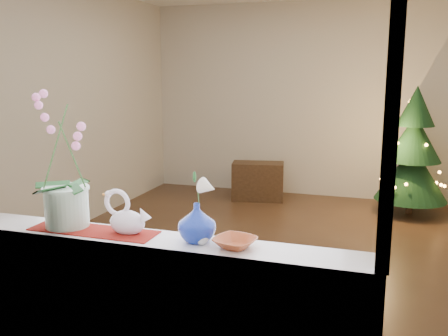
# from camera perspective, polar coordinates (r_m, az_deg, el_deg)

# --- Properties ---
(ground) EXTENTS (5.00, 5.00, 0.00)m
(ground) POSITION_cam_1_polar(r_m,az_deg,el_deg) (4.99, 4.72, -9.58)
(ground) COLOR #372316
(ground) RESTS_ON ground
(wall_back) EXTENTS (4.50, 0.10, 2.70)m
(wall_back) POSITION_cam_1_polar(r_m,az_deg,el_deg) (7.15, 9.61, 7.62)
(wall_back) COLOR beige
(wall_back) RESTS_ON ground
(wall_front) EXTENTS (4.50, 0.10, 2.70)m
(wall_front) POSITION_cam_1_polar(r_m,az_deg,el_deg) (2.35, -9.10, 1.02)
(wall_front) COLOR beige
(wall_front) RESTS_ON ground
(wall_left) EXTENTS (0.10, 5.00, 2.70)m
(wall_left) POSITION_cam_1_polar(r_m,az_deg,el_deg) (5.65, -17.99, 6.38)
(wall_left) COLOR beige
(wall_left) RESTS_ON ground
(window_apron) EXTENTS (2.20, 0.08, 0.88)m
(window_apron) POSITION_cam_1_polar(r_m,az_deg,el_deg) (2.69, -8.07, -18.29)
(window_apron) COLOR white
(window_apron) RESTS_ON ground
(windowsill) EXTENTS (2.20, 0.26, 0.04)m
(windowsill) POSITION_cam_1_polar(r_m,az_deg,el_deg) (2.57, -7.46, -8.41)
(windowsill) COLOR white
(windowsill) RESTS_ON window_apron
(window_frame) EXTENTS (2.22, 0.06, 1.60)m
(window_frame) POSITION_cam_1_polar(r_m,az_deg,el_deg) (2.34, -9.02, 9.61)
(window_frame) COLOR white
(window_frame) RESTS_ON windowsill
(runner) EXTENTS (0.70, 0.20, 0.01)m
(runner) POSITION_cam_1_polar(r_m,az_deg,el_deg) (2.75, -14.70, -6.93)
(runner) COLOR maroon
(runner) RESTS_ON windowsill
(orchid_pot) EXTENTS (0.32, 0.32, 0.74)m
(orchid_pot) POSITION_cam_1_polar(r_m,az_deg,el_deg) (2.77, -17.84, 0.84)
(orchid_pot) COLOR silver
(orchid_pot) RESTS_ON windowsill
(swan) EXTENTS (0.26, 0.12, 0.22)m
(swan) POSITION_cam_1_polar(r_m,az_deg,el_deg) (2.63, -11.03, -5.09)
(swan) COLOR silver
(swan) RESTS_ON windowsill
(blue_vase) EXTENTS (0.26, 0.26, 0.23)m
(blue_vase) POSITION_cam_1_polar(r_m,az_deg,el_deg) (2.47, -3.12, -5.92)
(blue_vase) COLOR navy
(blue_vase) RESTS_ON windowsill
(lily) EXTENTS (0.12, 0.07, 0.17)m
(lily) POSITION_cam_1_polar(r_m,az_deg,el_deg) (2.42, -3.17, -1.44)
(lily) COLOR beige
(lily) RESTS_ON blue_vase
(paperweight) EXTENTS (0.07, 0.07, 0.07)m
(paperweight) POSITION_cam_1_polar(r_m,az_deg,el_deg) (2.45, -2.54, -8.03)
(paperweight) COLOR silver
(paperweight) RESTS_ON windowsill
(amber_dish) EXTENTS (0.21, 0.21, 0.04)m
(amber_dish) POSITION_cam_1_polar(r_m,az_deg,el_deg) (2.42, 1.26, -8.60)
(amber_dish) COLOR #9C4320
(amber_dish) RESTS_ON windowsill
(xmas_tree) EXTENTS (1.12, 1.12, 1.59)m
(xmas_tree) POSITION_cam_1_polar(r_m,az_deg,el_deg) (6.52, 20.81, 1.82)
(xmas_tree) COLOR black
(xmas_tree) RESTS_ON ground
(side_table) EXTENTS (0.75, 0.47, 0.52)m
(side_table) POSITION_cam_1_polar(r_m,az_deg,el_deg) (6.89, 3.89, -1.52)
(side_table) COLOR black
(side_table) RESTS_ON ground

